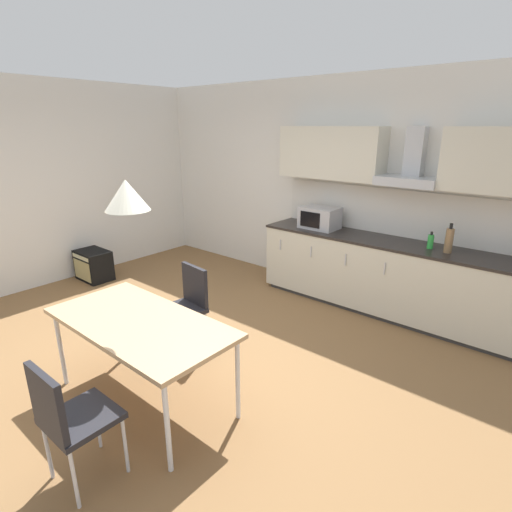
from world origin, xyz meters
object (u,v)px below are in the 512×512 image
at_px(microwave, 320,218).
at_px(chair_near_right, 67,414).
at_px(dining_table, 140,326).
at_px(guitar_amp, 94,265).
at_px(bottle_brown, 449,240).
at_px(pendant_lamp, 127,195).
at_px(chair_far_left, 187,300).
at_px(bottle_green, 431,241).

bearing_deg(microwave, chair_near_right, -82.21).
distance_m(dining_table, guitar_amp, 3.16).
distance_m(bottle_brown, pendant_lamp, 3.28).
distance_m(microwave, bottle_brown, 1.60).
bearing_deg(chair_far_left, dining_table, -65.80).
relative_size(bottle_brown, pendant_lamp, 0.99).
bearing_deg(guitar_amp, pendant_lamp, -21.54).
bearing_deg(guitar_amp, chair_far_left, -8.34).
bearing_deg(bottle_green, pendant_lamp, -113.75).
height_order(microwave, chair_near_right, microwave).
bearing_deg(bottle_green, dining_table, -113.75).
relative_size(chair_far_left, guitar_amp, 1.67).
height_order(dining_table, chair_far_left, chair_far_left).
height_order(microwave, bottle_brown, bottle_brown).
bearing_deg(pendant_lamp, microwave, 92.83).
bearing_deg(bottle_green, chair_far_left, -127.44).
distance_m(microwave, guitar_amp, 3.37).
bearing_deg(guitar_amp, chair_near_right, -30.46).
height_order(bottle_green, chair_far_left, bottle_green).
bearing_deg(dining_table, chair_near_right, -65.16).
height_order(chair_far_left, chair_near_right, same).
bearing_deg(dining_table, bottle_green, 66.25).
xyz_separation_m(microwave, guitar_amp, (-2.77, -1.74, -0.82)).
xyz_separation_m(bottle_brown, bottle_green, (-0.19, 0.03, -0.06)).
distance_m(bottle_brown, chair_near_right, 3.82).
height_order(bottle_green, dining_table, bottle_green).
bearing_deg(microwave, pendant_lamp, -87.17).
bearing_deg(microwave, dining_table, -87.17).
relative_size(bottle_brown, dining_table, 0.20).
height_order(microwave, bottle_green, microwave).
bearing_deg(bottle_brown, microwave, 178.81).
distance_m(dining_table, chair_near_right, 0.87).
xyz_separation_m(microwave, chair_far_left, (-0.20, -2.11, -0.50)).
bearing_deg(dining_table, guitar_amp, 158.46).
height_order(bottle_brown, pendant_lamp, pendant_lamp).
bearing_deg(bottle_green, microwave, 179.98).
xyz_separation_m(bottle_green, guitar_amp, (-4.18, -1.74, -0.76)).
bearing_deg(bottle_brown, chair_near_right, -106.93).
bearing_deg(chair_far_left, chair_near_right, -65.48).
xyz_separation_m(microwave, dining_table, (0.14, -2.89, -0.35)).
height_order(chair_far_left, guitar_amp, chair_far_left).
xyz_separation_m(dining_table, guitar_amp, (-2.91, 1.15, -0.47)).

